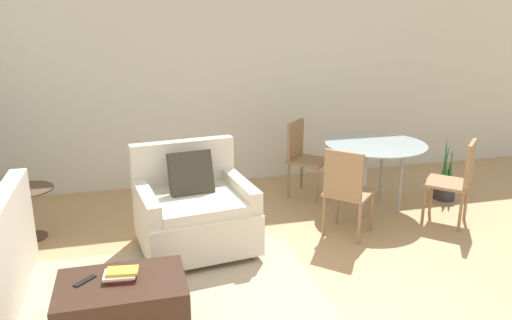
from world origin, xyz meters
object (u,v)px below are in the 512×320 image
object	(u,v)px
dining_chair_near_left	(346,187)
tv_remote_primary	(85,281)
dining_chair_near_right	(457,177)
armchair	(194,211)
book_stack	(121,274)
ottoman	(123,303)
dining_table	(375,151)
side_table	(29,203)
potted_plant_small	(445,183)
dining_chair_far_left	(303,153)

from	to	relation	value
dining_chair_near_left	tv_remote_primary	bearing A→B (deg)	-158.10
dining_chair_near_right	dining_chair_near_left	bearing A→B (deg)	180.00
armchair	tv_remote_primary	distance (m)	1.41
book_stack	dining_chair_near_left	bearing A→B (deg)	24.60
ottoman	dining_chair_near_right	bearing A→B (deg)	16.72
armchair	dining_table	distance (m)	2.15
side_table	potted_plant_small	bearing A→B (deg)	-1.20
side_table	dining_chair_near_right	bearing A→B (deg)	-10.19
ottoman	dining_table	bearing A→B (deg)	30.72
tv_remote_primary	dining_chair_near_left	xyz separation A→B (m)	(2.35, 0.94, 0.13)
ottoman	dining_chair_near_right	xyz separation A→B (m)	(3.34, 1.00, 0.31)
dining_chair_near_left	dining_chair_near_right	xyz separation A→B (m)	(1.23, 0.00, 0.00)
book_stack	dining_chair_far_left	xyz separation A→B (m)	(2.11, 2.20, 0.10)
dining_chair_near_right	ottoman	bearing A→B (deg)	-163.28
tv_remote_primary	dining_chair_near_left	world-z (taller)	dining_chair_near_left
armchair	dining_chair_near_left	size ratio (longest dim) A/B	1.23
dining_chair_near_left	dining_chair_far_left	size ratio (longest dim) A/B	1.00
dining_chair_near_left	side_table	bearing A→B (deg)	165.74
side_table	dining_chair_far_left	xyz separation A→B (m)	(2.97, 0.48, 0.15)
dining_chair_near_left	potted_plant_small	size ratio (longest dim) A/B	1.19
side_table	tv_remote_primary	bearing A→B (deg)	-69.83
tv_remote_primary	potted_plant_small	bearing A→B (deg)	22.18
potted_plant_small	armchair	bearing A→B (deg)	-170.33
armchair	ottoman	world-z (taller)	armchair
tv_remote_primary	dining_chair_far_left	size ratio (longest dim) A/B	0.17
tv_remote_primary	dining_chair_near_right	world-z (taller)	dining_chair_near_right
ottoman	armchair	bearing A→B (deg)	60.17
book_stack	tv_remote_primary	distance (m)	0.24
ottoman	dining_table	world-z (taller)	dining_table
dining_chair_near_left	book_stack	bearing A→B (deg)	-155.40
ottoman	potted_plant_small	xyz separation A→B (m)	(3.70, 1.66, -0.01)
armchair	dining_chair_near_left	world-z (taller)	armchair
ottoman	side_table	world-z (taller)	side_table
book_stack	dining_table	world-z (taller)	dining_table
book_stack	dining_chair_far_left	bearing A→B (deg)	46.16
armchair	dining_chair_far_left	distance (m)	1.82
dining_chair_near_left	dining_chair_far_left	world-z (taller)	same
side_table	dining_chair_far_left	distance (m)	3.01
dining_table	potted_plant_small	size ratio (longest dim) A/B	1.46
book_stack	dining_chair_near_right	distance (m)	3.48
dining_table	potted_plant_small	bearing A→B (deg)	2.58
dining_table	dining_chair_near_left	xyz separation A→B (m)	(-0.62, -0.62, -0.15)
dining_chair_far_left	tv_remote_primary	bearing A→B (deg)	-137.18
ottoman	dining_chair_near_left	distance (m)	2.36
dining_table	dining_chair_near_right	xyz separation A→B (m)	(0.62, -0.62, -0.15)
tv_remote_primary	dining_table	distance (m)	3.36
book_stack	dining_chair_near_right	world-z (taller)	dining_chair_near_right
book_stack	side_table	distance (m)	1.93
potted_plant_small	dining_chair_near_left	bearing A→B (deg)	-157.40
book_stack	potted_plant_small	xyz separation A→B (m)	(3.70, 1.63, -0.22)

